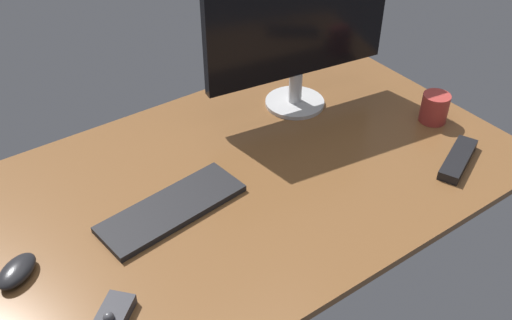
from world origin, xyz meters
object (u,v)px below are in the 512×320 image
(monitor, at_px, (298,28))
(coffee_mug, at_px, (435,108))
(keyboard, at_px, (172,208))
(tv_remote, at_px, (458,159))
(computer_mouse, at_px, (16,270))

(monitor, distance_m, coffee_mug, 0.44)
(keyboard, distance_m, tv_remote, 0.74)
(monitor, height_order, coffee_mug, monitor)
(computer_mouse, relative_size, coffee_mug, 1.20)
(tv_remote, xyz_separation_m, coffee_mug, (0.10, 0.17, 0.03))
(monitor, relative_size, tv_remote, 2.94)
(coffee_mug, bearing_deg, computer_mouse, 174.76)
(tv_remote, bearing_deg, coffee_mug, 36.39)
(monitor, height_order, tv_remote, monitor)
(monitor, bearing_deg, coffee_mug, -39.67)
(computer_mouse, xyz_separation_m, tv_remote, (1.04, -0.28, -0.00))
(keyboard, relative_size, tv_remote, 1.88)
(monitor, height_order, keyboard, monitor)
(tv_remote, bearing_deg, computer_mouse, 141.75)
(computer_mouse, height_order, coffee_mug, coffee_mug)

